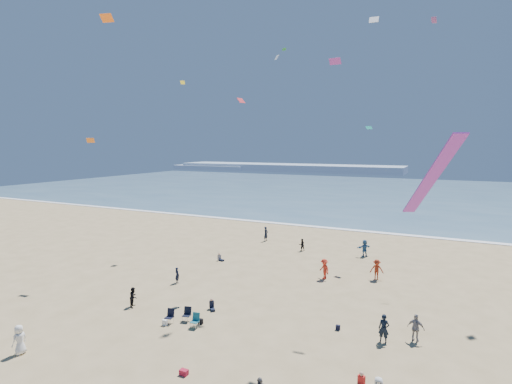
% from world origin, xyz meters
% --- Properties ---
extents(ocean, '(220.00, 100.00, 0.06)m').
position_xyz_m(ocean, '(0.00, 95.00, 0.03)').
color(ocean, '#476B84').
rests_on(ocean, ground).
extents(surf_line, '(220.00, 1.20, 0.08)m').
position_xyz_m(surf_line, '(0.00, 45.00, 0.04)').
color(surf_line, white).
rests_on(surf_line, ground).
extents(headland_far, '(110.00, 20.00, 3.20)m').
position_xyz_m(headland_far, '(-60.00, 170.00, 1.60)').
color(headland_far, '#7A8EA8').
rests_on(headland_far, ground).
extents(headland_near, '(40.00, 14.00, 2.00)m').
position_xyz_m(headland_near, '(-100.00, 165.00, 1.00)').
color(headland_near, '#7A8EA8').
rests_on(headland_near, ground).
extents(standing_flyers, '(26.94, 33.00, 1.90)m').
position_xyz_m(standing_flyers, '(4.07, 16.36, 0.89)').
color(standing_flyers, black).
rests_on(standing_flyers, ground).
extents(seated_group, '(19.30, 25.48, 0.84)m').
position_xyz_m(seated_group, '(1.40, 8.86, 0.42)').
color(seated_group, white).
rests_on(seated_group, ground).
extents(chair_cluster, '(2.67, 1.50, 1.00)m').
position_xyz_m(chair_cluster, '(-4.06, 8.91, 0.50)').
color(chair_cluster, black).
rests_on(chair_cluster, ground).
extents(white_tote, '(0.35, 0.20, 0.40)m').
position_xyz_m(white_tote, '(-5.11, 8.21, 0.20)').
color(white_tote, white).
rests_on(white_tote, ground).
extents(black_backpack, '(0.30, 0.22, 0.38)m').
position_xyz_m(black_backpack, '(-3.00, 9.45, 0.19)').
color(black_backpack, black).
rests_on(black_backpack, ground).
extents(cooler, '(0.45, 0.30, 0.30)m').
position_xyz_m(cooler, '(-0.34, 3.86, 0.15)').
color(cooler, '#A81830').
rests_on(cooler, ground).
extents(navy_bag, '(0.28, 0.18, 0.34)m').
position_xyz_m(navy_bag, '(5.83, 12.76, 0.17)').
color(navy_bag, black).
rests_on(navy_bag, ground).
extents(kites_aloft, '(38.42, 42.36, 30.92)m').
position_xyz_m(kites_aloft, '(9.51, 12.80, 14.85)').
color(kites_aloft, red).
rests_on(kites_aloft, ground).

